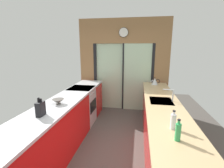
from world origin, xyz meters
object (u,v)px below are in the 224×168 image
knife_block (40,109)px  soap_bottle_near (178,132)px  oven_range (82,106)px  mixing_bowl (58,101)px  kettle (155,81)px  soap_bottle_far (173,121)px

knife_block → soap_bottle_near: size_ratio=1.14×
oven_range → mixing_bowl: 1.29m
knife_block → kettle: knife_block is taller
oven_range → soap_bottle_near: 2.76m
knife_block → soap_bottle_near: bearing=-10.7°
mixing_bowl → soap_bottle_near: (1.78, -0.84, 0.05)m
kettle → knife_block: bearing=-127.1°
oven_range → mixing_bowl: bearing=-89.1°
kettle → soap_bottle_far: soap_bottle_far is taller
soap_bottle_near → soap_bottle_far: soap_bottle_near is taller
soap_bottle_far → soap_bottle_near: bearing=-90.0°
knife_block → soap_bottle_near: 1.81m
kettle → soap_bottle_far: 2.45m
knife_block → soap_bottle_near: knife_block is taller
oven_range → soap_bottle_near: bearing=-48.3°
mixing_bowl → kettle: (1.78, 1.86, 0.04)m
mixing_bowl → soap_bottle_far: soap_bottle_far is taller
soap_bottle_near → soap_bottle_far: 0.25m
kettle → soap_bottle_far: size_ratio=1.06×
knife_block → soap_bottle_far: knife_block is taller
mixing_bowl → soap_bottle_near: soap_bottle_near is taller
mixing_bowl → oven_range: bearing=90.9°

